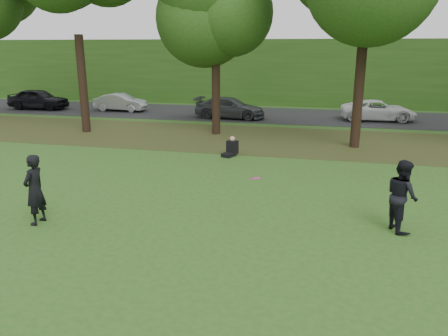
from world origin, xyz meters
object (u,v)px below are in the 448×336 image
player_left (35,190)px  player_right (402,196)px  frisbee (255,178)px  seated_person (231,149)px

player_left → player_right: player_left is taller
frisbee → seated_person: (-2.27, 7.61, -1.11)m
player_left → seated_person: size_ratio=2.24×
player_right → seated_person: 8.80m
player_right → seated_person: player_right is taller
player_right → seated_person: bearing=21.8°
player_right → player_left: bearing=81.1°
player_right → frisbee: (-3.54, -1.03, 0.51)m
frisbee → seated_person: 8.02m
player_right → frisbee: player_right is taller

